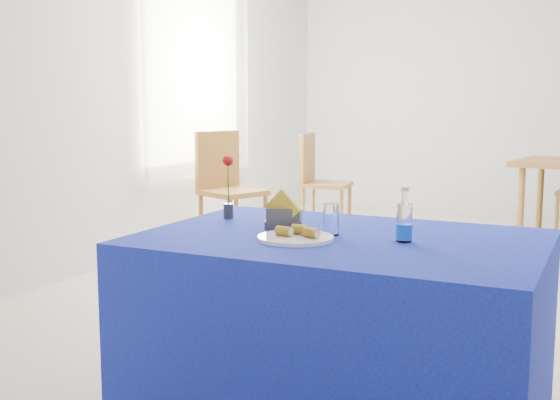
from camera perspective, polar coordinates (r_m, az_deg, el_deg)
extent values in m
plane|color=#C2B3A0|center=(5.11, 12.37, -6.97)|extent=(7.00, 7.00, 0.00)
plane|color=silver|center=(8.39, 18.26, 8.26)|extent=(5.00, 0.00, 5.00)
plane|color=silver|center=(1.72, -14.68, 10.97)|extent=(5.00, 0.00, 5.00)
plane|color=silver|center=(6.02, -11.32, 8.76)|extent=(0.00, 7.00, 7.00)
cube|color=white|center=(6.66, -6.95, 10.06)|extent=(0.04, 1.50, 1.60)
cube|color=white|center=(6.62, -6.43, 10.08)|extent=(0.04, 1.75, 1.85)
cylinder|color=white|center=(2.78, 1.27, -3.10)|extent=(0.30, 0.30, 0.01)
cylinder|color=white|center=(2.88, 4.17, -1.58)|extent=(0.07, 0.07, 0.13)
cylinder|color=gray|center=(3.03, 1.54, -1.51)|extent=(0.03, 0.03, 0.08)
cylinder|color=slate|center=(3.01, 1.42, -1.57)|extent=(0.03, 0.03, 0.08)
cube|color=#0F168C|center=(2.96, 4.88, -10.17)|extent=(1.60, 1.10, 0.76)
cylinder|color=silver|center=(2.78, 10.07, -1.82)|extent=(0.06, 0.06, 0.15)
cylinder|color=blue|center=(2.78, 10.05, -2.53)|extent=(0.06, 0.06, 0.06)
cylinder|color=white|center=(2.76, 10.12, 0.22)|extent=(0.03, 0.03, 0.05)
cylinder|color=silver|center=(2.76, 10.14, 0.89)|extent=(0.03, 0.03, 0.01)
cube|color=#3D3D42|center=(3.02, 0.25, -2.02)|extent=(0.17, 0.12, 0.03)
cube|color=#3A3A3F|center=(2.99, 0.22, -1.58)|extent=(0.14, 0.06, 0.09)
cube|color=#35353A|center=(3.04, 0.27, -1.43)|extent=(0.14, 0.06, 0.09)
cube|color=gold|center=(3.01, 0.25, -0.66)|extent=(0.16, 0.02, 0.16)
cylinder|color=#27272C|center=(3.30, -4.21, -0.89)|extent=(0.05, 0.05, 0.07)
cylinder|color=#196619|center=(3.28, -4.23, 1.09)|extent=(0.01, 0.01, 0.22)
sphere|color=red|center=(3.27, -4.26, 3.22)|extent=(0.05, 0.05, 0.05)
cylinder|color=olive|center=(6.93, 18.99, -0.31)|extent=(0.06, 0.06, 0.71)
cylinder|color=brown|center=(7.60, 20.38, 0.32)|extent=(0.06, 0.06, 0.71)
cylinder|color=olive|center=(7.05, 21.56, -1.42)|extent=(0.03, 0.03, 0.44)
cylinder|color=olive|center=(5.89, -4.08, -2.33)|extent=(0.04, 0.04, 0.50)
cylinder|color=olive|center=(6.14, -1.18, -1.87)|extent=(0.04, 0.04, 0.50)
cylinder|color=olive|center=(6.20, -6.43, -1.83)|extent=(0.04, 0.04, 0.50)
cylinder|color=olive|center=(6.44, -3.57, -1.42)|extent=(0.04, 0.04, 0.50)
cube|color=olive|center=(6.12, -3.84, 0.61)|extent=(0.60, 0.60, 0.04)
cube|color=olive|center=(6.26, -5.09, 3.27)|extent=(0.21, 0.45, 0.51)
cylinder|color=olive|center=(6.73, 4.99, -1.14)|extent=(0.04, 0.04, 0.48)
cylinder|color=olive|center=(7.10, 5.67, -0.67)|extent=(0.04, 0.04, 0.48)
cylinder|color=olive|center=(6.83, 1.87, -0.99)|extent=(0.04, 0.04, 0.48)
cylinder|color=olive|center=(7.19, 2.70, -0.53)|extent=(0.04, 0.04, 0.48)
cube|color=olive|center=(6.93, 3.82, 1.25)|extent=(0.50, 0.50, 0.04)
cube|color=olive|center=(6.95, 2.23, 3.43)|extent=(0.10, 0.45, 0.49)
cylinder|color=gold|center=(2.78, 0.33, -2.54)|extent=(0.07, 0.05, 0.04)
cylinder|color=beige|center=(2.76, 0.89, -2.62)|extent=(0.01, 0.03, 0.03)
cylinder|color=gold|center=(2.75, 2.54, -2.66)|extent=(0.08, 0.06, 0.04)
cylinder|color=beige|center=(2.73, 3.03, -2.75)|extent=(0.02, 0.03, 0.03)
cylinder|color=gold|center=(2.82, 1.64, -2.40)|extent=(0.07, 0.04, 0.04)
cylinder|color=beige|center=(2.81, 2.24, -2.45)|extent=(0.01, 0.03, 0.03)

